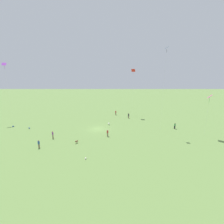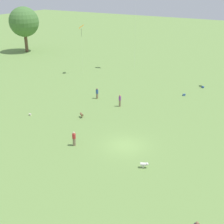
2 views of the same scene
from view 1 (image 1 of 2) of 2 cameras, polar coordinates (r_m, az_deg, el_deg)
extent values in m
plane|color=#6B8E47|center=(40.63, -5.54, -6.49)|extent=(240.00, 240.00, 0.00)
cylinder|color=#847056|center=(50.70, 6.31, -1.92)|extent=(0.50, 0.50, 0.75)
cylinder|color=#333338|center=(50.50, 6.33, -1.10)|extent=(0.59, 0.59, 0.74)
sphere|color=brown|center=(50.38, 6.35, -0.56)|extent=(0.24, 0.24, 0.24)
cylinder|color=#847056|center=(35.79, -1.70, -8.56)|extent=(0.38, 0.38, 0.87)
cylinder|color=#B72D2D|center=(35.53, -1.71, -7.50)|extent=(0.45, 0.45, 0.55)
sphere|color=beige|center=(35.39, -1.72, -6.90)|extent=(0.24, 0.24, 0.24)
cylinder|color=#847056|center=(54.35, 1.44, -0.70)|extent=(0.35, 0.35, 0.86)
cylinder|color=#B72D2D|center=(54.18, 1.44, 0.03)|extent=(0.41, 0.41, 0.58)
sphere|color=#A87A56|center=(54.08, 1.44, 0.46)|extent=(0.24, 0.24, 0.24)
cylinder|color=#847056|center=(37.11, -21.59, -8.68)|extent=(0.30, 0.30, 0.95)
cylinder|color=purple|center=(36.84, -21.69, -7.59)|extent=(0.36, 0.36, 0.56)
sphere|color=#A87A56|center=(36.70, -21.75, -7.01)|extent=(0.24, 0.24, 0.24)
cylinder|color=#232328|center=(44.03, 22.76, -5.36)|extent=(0.41, 0.41, 0.81)
cylinder|color=#4C9956|center=(43.82, 22.84, -4.50)|extent=(0.48, 0.48, 0.58)
sphere|color=#A87A56|center=(43.70, 22.89, -3.99)|extent=(0.24, 0.24, 0.24)
cylinder|color=#847056|center=(33.76, -26.04, -11.53)|extent=(0.33, 0.33, 0.82)
cylinder|color=#2D5193|center=(33.48, -26.17, -10.45)|extent=(0.39, 0.39, 0.57)
sphere|color=brown|center=(33.33, -26.24, -9.81)|extent=(0.24, 0.24, 0.24)
cube|color=blue|center=(39.64, 20.13, 22.06)|extent=(0.72, 0.78, 0.34)
cylinder|color=black|center=(39.55, 20.05, 21.12)|extent=(0.04, 0.04, 0.90)
cylinder|color=silver|center=(39.35, 18.91, 7.37)|extent=(0.01, 0.01, 20.28)
cube|color=red|center=(53.15, 8.11, 15.42)|extent=(1.44, 1.21, 0.91)
cylinder|color=#E54C99|center=(53.13, 8.07, 14.31)|extent=(0.04, 0.04, 1.32)
cylinder|color=silver|center=(53.49, 7.83, 7.01)|extent=(0.01, 0.01, 15.66)
cube|color=#E54C99|center=(40.66, 33.24, 5.01)|extent=(1.34, 1.44, 0.82)
cylinder|color=green|center=(40.77, 33.07, 3.73)|extent=(0.04, 0.04, 1.14)
cylinder|color=silver|center=(41.46, 32.38, -1.41)|extent=(0.01, 0.01, 9.41)
cube|color=purple|center=(55.56, -35.90, 14.59)|extent=(1.35, 1.17, 0.81)
cylinder|color=purple|center=(55.52, -35.76, 13.64)|extent=(0.04, 0.04, 1.18)
cylinder|color=silver|center=(55.74, -34.65, 5.79)|extent=(0.01, 0.01, 17.25)
cylinder|color=silver|center=(43.64, -1.22, -4.44)|extent=(0.53, 0.64, 0.33)
sphere|color=silver|center=(43.95, -1.42, -4.24)|extent=(0.30, 0.30, 0.30)
cylinder|color=silver|center=(43.73, -1.22, -4.78)|extent=(0.15, 0.15, 0.22)
cylinder|color=brown|center=(33.29, -13.28, -10.76)|extent=(0.54, 0.60, 0.30)
sphere|color=brown|center=(33.07, -13.74, -10.88)|extent=(0.27, 0.27, 0.27)
cylinder|color=brown|center=(33.41, -13.25, -11.21)|extent=(0.13, 0.13, 0.27)
cube|color=beige|center=(27.34, -10.03, -17.06)|extent=(0.20, 0.32, 0.25)
cube|color=#33518C|center=(46.46, -28.99, -5.39)|extent=(0.44, 0.42, 0.30)
cube|color=#33518C|center=(50.38, -33.50, -4.58)|extent=(0.38, 0.44, 0.30)
camera|label=2|loc=(56.66, 24.40, 15.40)|focal=50.00mm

